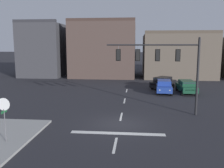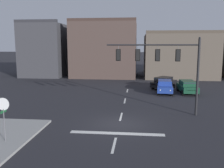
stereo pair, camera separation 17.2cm
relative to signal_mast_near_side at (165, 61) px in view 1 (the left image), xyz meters
name	(u,v)px [view 1 (the left image)]	position (x,y,z in m)	size (l,w,h in m)	color
ground_plane	(120,124)	(-3.59, -3.27, -4.59)	(400.00, 400.00, 0.00)	#232328
stop_bar_paint	(118,133)	(-3.59, -5.27, -4.59)	(6.40, 0.50, 0.01)	silver
lane_centreline	(121,117)	(-3.59, -1.27, -4.59)	(0.16, 26.40, 0.01)	silver
signal_mast_near_side	(165,61)	(0.00, 0.00, 0.00)	(7.77, 0.71, 6.58)	black
stop_sign	(4,109)	(-10.18, -7.68, -2.45)	(0.76, 0.64, 2.83)	#56565B
car_lot_nearside	(186,86)	(3.83, 9.70, -3.73)	(2.10, 4.53, 1.61)	#143D28
car_lot_middle	(163,82)	(1.31, 12.89, -3.73)	(3.93, 4.66, 1.61)	black
car_lot_farside	(164,86)	(1.08, 9.57, -3.73)	(2.17, 4.55, 1.61)	navy
building_row	(153,54)	(0.76, 26.86, -0.29)	(48.64, 13.67, 10.43)	#38383D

